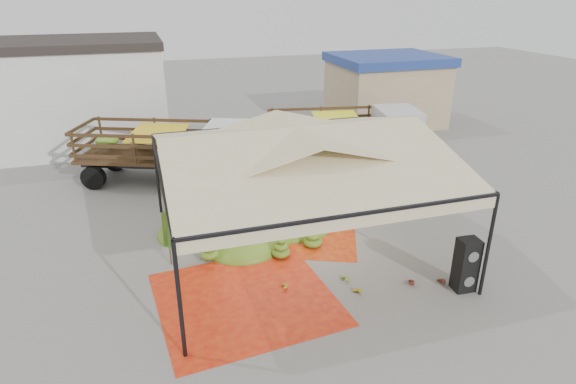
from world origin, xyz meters
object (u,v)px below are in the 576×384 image
object	(u,v)px
truck_left	(175,147)
truck_right	(350,130)
banana_heap	(249,213)
speaker_stack	(466,265)
vendor	(291,188)

from	to	relation	value
truck_left	truck_right	xyz separation A→B (m)	(8.26, 0.41, -0.06)
banana_heap	speaker_stack	world-z (taller)	speaker_stack
truck_left	truck_right	size ratio (longest dim) A/B	1.05
speaker_stack	vendor	distance (m)	7.27
truck_left	truck_right	world-z (taller)	truck_left
banana_heap	vendor	xyz separation A→B (m)	(1.99, 1.48, 0.08)
banana_heap	vendor	world-z (taller)	vendor
vendor	truck_left	world-z (taller)	truck_left
banana_heap	truck_right	distance (m)	8.67
banana_heap	speaker_stack	distance (m)	7.12
banana_heap	truck_left	distance (m)	5.83
truck_left	vendor	bearing A→B (deg)	-23.31
vendor	truck_left	distance (m)	5.61
speaker_stack	truck_left	size ratio (longest dim) A/B	0.20
speaker_stack	truck_right	xyz separation A→B (m)	(1.47, 11.03, 0.72)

